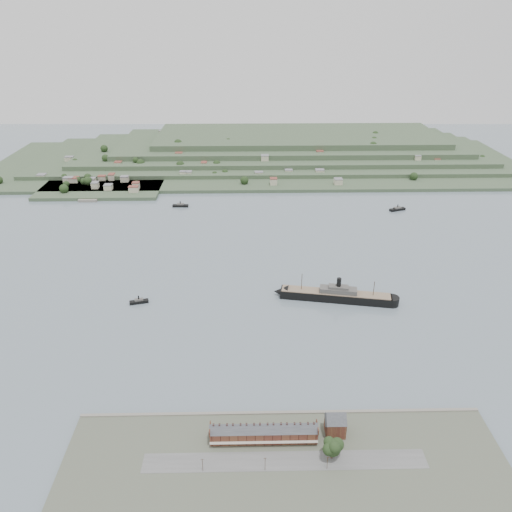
{
  "coord_description": "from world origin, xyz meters",
  "views": [
    {
      "loc": [
        -17.97,
        -358.0,
        200.83
      ],
      "look_at": [
        -9.79,
        30.0,
        11.17
      ],
      "focal_mm": 35.0,
      "sensor_mm": 36.0,
      "label": 1
    }
  ],
  "objects_px": {
    "terrace_row": "(264,433)",
    "fig_tree": "(333,447)",
    "gabled_building": "(335,424)",
    "steamship": "(332,295)",
    "tugboat": "(139,301)"
  },
  "relations": [
    {
      "from": "gabled_building",
      "to": "fig_tree",
      "type": "height_order",
      "value": "gabled_building"
    },
    {
      "from": "tugboat",
      "to": "fig_tree",
      "type": "relative_size",
      "value": 1.21
    },
    {
      "from": "steamship",
      "to": "tugboat",
      "type": "height_order",
      "value": "steamship"
    },
    {
      "from": "gabled_building",
      "to": "tugboat",
      "type": "height_order",
      "value": "gabled_building"
    },
    {
      "from": "terrace_row",
      "to": "fig_tree",
      "type": "relative_size",
      "value": 4.54
    },
    {
      "from": "gabled_building",
      "to": "steamship",
      "type": "bearing_deg",
      "value": 81.43
    },
    {
      "from": "terrace_row",
      "to": "steamship",
      "type": "height_order",
      "value": "steamship"
    },
    {
      "from": "terrace_row",
      "to": "fig_tree",
      "type": "distance_m",
      "value": 35.98
    },
    {
      "from": "fig_tree",
      "to": "tugboat",
      "type": "bearing_deg",
      "value": 129.14
    },
    {
      "from": "tugboat",
      "to": "gabled_building",
      "type": "bearing_deg",
      "value": -46.68
    },
    {
      "from": "gabled_building",
      "to": "tugboat",
      "type": "relative_size",
      "value": 0.95
    },
    {
      "from": "gabled_building",
      "to": "steamship",
      "type": "height_order",
      "value": "steamship"
    },
    {
      "from": "steamship",
      "to": "terrace_row",
      "type": "bearing_deg",
      "value": -112.31
    },
    {
      "from": "gabled_building",
      "to": "steamship",
      "type": "xyz_separation_m",
      "value": [
        20.81,
        138.07,
        -3.91
      ]
    },
    {
      "from": "terrace_row",
      "to": "gabled_building",
      "type": "distance_m",
      "value": 37.74
    }
  ]
}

